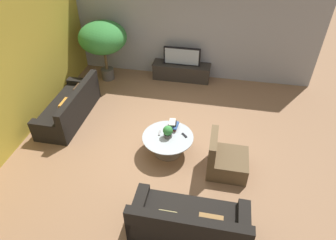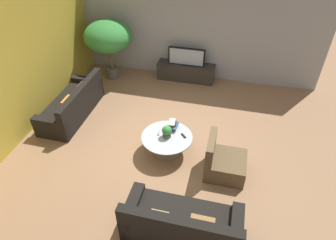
% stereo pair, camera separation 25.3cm
% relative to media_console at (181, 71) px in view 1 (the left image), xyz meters
% --- Properties ---
extents(ground_plane, '(24.00, 24.00, 0.00)m').
position_rel_media_console_xyz_m(ground_plane, '(0.05, -2.94, -0.25)').
color(ground_plane, '#8C6647').
extents(back_wall_stone, '(7.40, 0.12, 3.00)m').
position_rel_media_console_xyz_m(back_wall_stone, '(0.05, 0.32, 1.25)').
color(back_wall_stone, '#939399').
rests_on(back_wall_stone, ground).
extents(side_wall_left, '(0.12, 7.40, 3.00)m').
position_rel_media_console_xyz_m(side_wall_left, '(-3.21, -2.74, 1.25)').
color(side_wall_left, gold).
rests_on(side_wall_left, ground).
extents(media_console, '(1.72, 0.50, 0.49)m').
position_rel_media_console_xyz_m(media_console, '(0.00, 0.00, 0.00)').
color(media_console, '#2D2823').
rests_on(media_console, ground).
extents(television, '(1.08, 0.13, 0.52)m').
position_rel_media_console_xyz_m(television, '(-0.00, -0.00, 0.49)').
color(television, black).
rests_on(television, media_console).
extents(coffee_table, '(1.10, 1.10, 0.45)m').
position_rel_media_console_xyz_m(coffee_table, '(0.21, -3.21, 0.06)').
color(coffee_table, '#756656').
rests_on(coffee_table, ground).
extents(couch_by_wall, '(0.84, 2.08, 0.84)m').
position_rel_media_console_xyz_m(couch_by_wall, '(-2.43, -2.44, 0.03)').
color(couch_by_wall, black).
rests_on(couch_by_wall, ground).
extents(couch_near_entry, '(1.94, 0.84, 0.84)m').
position_rel_media_console_xyz_m(couch_near_entry, '(0.94, -5.09, 0.03)').
color(couch_near_entry, black).
rests_on(couch_near_entry, ground).
extents(armchair_wicker, '(0.80, 0.76, 0.86)m').
position_rel_media_console_xyz_m(armchair_wicker, '(1.46, -3.51, 0.02)').
color(armchair_wicker, brown).
rests_on(armchair_wicker, ground).
extents(potted_palm_tall, '(1.35, 1.35, 1.76)m').
position_rel_media_console_xyz_m(potted_palm_tall, '(-2.19, -0.43, 1.03)').
color(potted_palm_tall, '#514C47').
rests_on(potted_palm_tall, ground).
extents(potted_plant_tabletop, '(0.21, 0.21, 0.28)m').
position_rel_media_console_xyz_m(potted_plant_tabletop, '(0.21, -3.21, 0.34)').
color(potted_plant_tabletop, '#514C47').
rests_on(potted_plant_tabletop, coffee_table).
extents(book_stack, '(0.23, 0.30, 0.18)m').
position_rel_media_console_xyz_m(book_stack, '(0.26, -2.90, 0.28)').
color(book_stack, gold).
rests_on(book_stack, coffee_table).
extents(remote_black, '(0.14, 0.14, 0.02)m').
position_rel_media_console_xyz_m(remote_black, '(0.56, -3.11, 0.21)').
color(remote_black, black).
rests_on(remote_black, coffee_table).
extents(remote_silver, '(0.06, 0.16, 0.02)m').
position_rel_media_console_xyz_m(remote_silver, '(0.01, -3.14, 0.21)').
color(remote_silver, gray).
rests_on(remote_silver, coffee_table).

